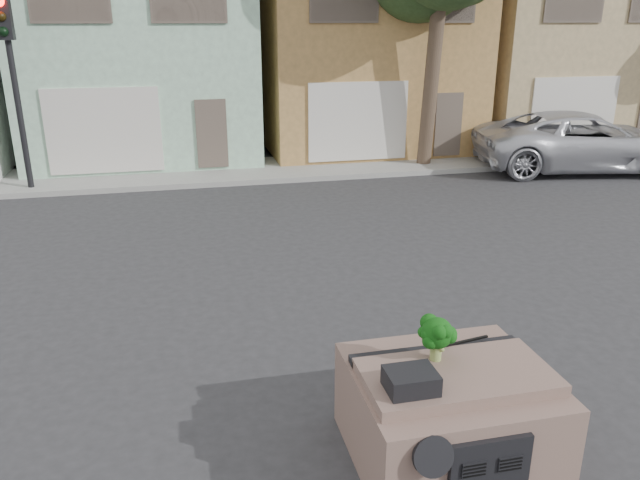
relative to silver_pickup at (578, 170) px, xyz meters
name	(u,v)px	position (x,y,z in m)	size (l,w,h in m)	color
ground_plane	(364,328)	(-9.58, -8.60, 0.00)	(120.00, 120.00, 0.00)	#303033
sidewalk	(265,170)	(-9.58, 1.90, 0.07)	(40.00, 3.00, 0.15)	gray
townhouse_mint	(140,40)	(-13.08, 5.90, 3.77)	(7.20, 8.20, 7.55)	#A3CFB0
townhouse_tan	(356,39)	(-5.58, 5.90, 3.77)	(7.20, 8.20, 7.55)	#AB8047
townhouse_beige	(543,37)	(1.92, 5.90, 3.77)	(7.20, 8.20, 7.55)	tan
silver_pickup	(578,170)	(0.00, 0.00, 0.00)	(2.96, 6.42, 1.78)	silver
traffic_signal	(16,97)	(-16.08, 0.90, 2.55)	(0.40, 0.40, 5.10)	black
tree_near	(434,26)	(-4.58, 1.20, 4.25)	(4.40, 4.00, 8.50)	#2A411E
car_dashboard	(448,410)	(-9.58, -11.60, 0.56)	(2.00, 1.80, 1.12)	#765B50
instrument_hump	(411,381)	(-10.16, -11.95, 1.22)	(0.48, 0.38, 0.20)	black
wiper_arm	(461,342)	(-9.30, -11.22, 1.13)	(0.70, 0.03, 0.02)	black
broccoli	(437,339)	(-9.70, -11.47, 1.36)	(0.39, 0.39, 0.48)	#0C3B0C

